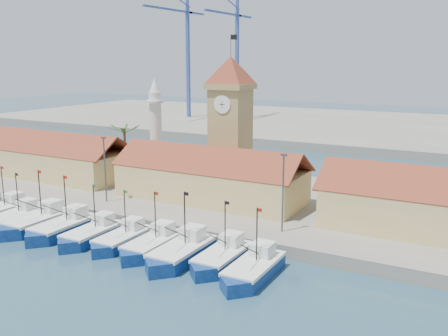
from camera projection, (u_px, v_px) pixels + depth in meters
The scene contains 21 objects.
ground at pixel (118, 257), 53.41m from camera, with size 400.00×400.00×0.00m, color #1F4053.
quay at pixel (224, 197), 73.88m from camera, with size 140.00×32.00×1.50m, color gray.
terminal at pixel (362, 127), 147.75m from camera, with size 240.00×80.00×2.00m, color gray.
boat_0 at pixel (0, 212), 66.60m from camera, with size 3.50×9.59×7.26m.
boat_1 at pixel (14, 219), 63.95m from camera, with size 3.36×9.20×6.96m.
boat_2 at pixel (36, 223), 62.01m from camera, with size 3.76×10.30×7.79m.
boat_3 at pixel (62, 229), 60.01m from camera, with size 3.66×10.02×7.58m.
boat_4 at pixel (91, 235), 57.93m from camera, with size 3.38×9.26×7.01m.
boat_5 at pixel (121, 240), 56.45m from camera, with size 3.25×8.91×6.74m.
boat_6 at pixel (151, 246), 54.55m from camera, with size 3.41×9.35×7.07m.
boat_7 at pixel (180, 254), 52.21m from camera, with size 3.73×10.21×7.73m.
boat_8 at pixel (221, 259), 51.05m from camera, with size 3.41×9.34×7.07m.
boat_9 at pixel (252, 271), 48.07m from camera, with size 3.50×9.60×7.26m.
hall_left at pixel (47, 160), 84.62m from camera, with size 31.20×10.13×7.61m.
hall_center at pixel (210, 182), 69.76m from camera, with size 27.04×10.13×7.61m.
clock_tower at pixel (230, 120), 73.21m from camera, with size 5.80×5.80×22.70m.
minaret at pixel (156, 127), 82.38m from camera, with size 3.00×3.00×16.30m.
palm_tree at pixel (125, 147), 83.72m from camera, with size 5.60×5.03×8.39m.
lamp_posts at pixel (182, 176), 62.12m from camera, with size 80.70×0.25×9.03m.
crane_blue_far at pixel (185, 46), 160.29m from camera, with size 1.00×32.93×41.54m.
crane_blue_near at pixel (236, 48), 159.02m from camera, with size 1.00×30.17×40.42m.
Camera 1 is at (33.89, -38.70, 20.70)m, focal length 40.00 mm.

